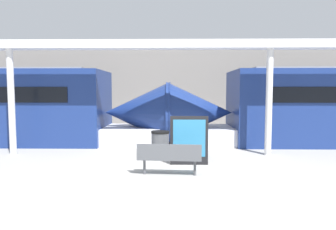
{
  "coord_description": "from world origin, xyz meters",
  "views": [
    {
      "loc": [
        0.15,
        -7.34,
        2.21
      ],
      "look_at": [
        -0.02,
        3.03,
        1.4
      ],
      "focal_mm": 32.0,
      "sensor_mm": 36.0,
      "label": 1
    }
  ],
  "objects_px": {
    "poster_board": "(189,140)",
    "support_column_near": "(269,102)",
    "support_column_far": "(11,102)",
    "trash_bin": "(160,144)",
    "bench_near": "(169,156)"
  },
  "relations": [
    {
      "from": "trash_bin",
      "to": "support_column_near",
      "type": "bearing_deg",
      "value": 4.16
    },
    {
      "from": "trash_bin",
      "to": "support_column_near",
      "type": "distance_m",
      "value": 4.02
    },
    {
      "from": "support_column_far",
      "to": "bench_near",
      "type": "bearing_deg",
      "value": -25.43
    },
    {
      "from": "bench_near",
      "to": "support_column_near",
      "type": "height_order",
      "value": "support_column_near"
    },
    {
      "from": "poster_board",
      "to": "support_column_far",
      "type": "distance_m",
      "value": 6.42
    },
    {
      "from": "trash_bin",
      "to": "support_column_far",
      "type": "xyz_separation_m",
      "value": [
        -5.23,
        0.27,
        1.4
      ]
    },
    {
      "from": "poster_board",
      "to": "support_column_far",
      "type": "relative_size",
      "value": 0.4
    },
    {
      "from": "bench_near",
      "to": "poster_board",
      "type": "xyz_separation_m",
      "value": [
        0.59,
        1.19,
        0.23
      ]
    },
    {
      "from": "trash_bin",
      "to": "poster_board",
      "type": "bearing_deg",
      "value": -51.93
    },
    {
      "from": "poster_board",
      "to": "support_column_far",
      "type": "bearing_deg",
      "value": 166.71
    },
    {
      "from": "bench_near",
      "to": "trash_bin",
      "type": "xyz_separation_m",
      "value": [
        -0.34,
        2.38,
        -0.08
      ]
    },
    {
      "from": "poster_board",
      "to": "support_column_near",
      "type": "relative_size",
      "value": 0.4
    },
    {
      "from": "bench_near",
      "to": "poster_board",
      "type": "height_order",
      "value": "poster_board"
    },
    {
      "from": "bench_near",
      "to": "trash_bin",
      "type": "bearing_deg",
      "value": 102.2
    },
    {
      "from": "bench_near",
      "to": "support_column_far",
      "type": "xyz_separation_m",
      "value": [
        -5.57,
        2.65,
        1.32
      ]
    }
  ]
}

